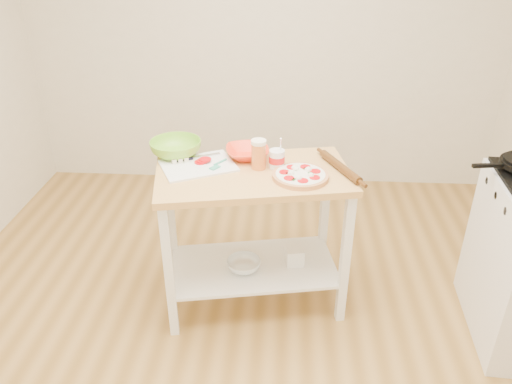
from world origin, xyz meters
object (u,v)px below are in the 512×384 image
Objects in this scene: beer_pint at (259,154)px; rolling_pin at (340,167)px; spatula at (218,165)px; knife at (192,158)px; prep_island at (253,212)px; green_bowl at (176,148)px; yogurt_tub at (277,159)px; orange_bowl at (247,153)px; shelf_glass_bowl at (244,265)px; cutting_board at (197,165)px; pizza at (300,175)px; shelf_bin at (294,256)px.

rolling_pin is at bearing -0.30° from beer_pint.
knife is (-0.16, 0.08, 0.00)m from spatula.
beer_pint is (0.03, 0.05, 0.34)m from prep_island.
green_bowl is 1.59× the size of yogurt_tub.
orange_bowl is at bearing -11.53° from spatula.
orange_bowl is at bearing 87.93° from shelf_glass_bowl.
yogurt_tub is at bearing -32.60° from knife.
cutting_board reaches higher than spatula.
pizza is at bearing -36.32° from cutting_board.
cutting_board is 2.57× the size of yogurt_tub.
spatula is 0.34m from yogurt_tub.
yogurt_tub is at bearing -36.37° from orange_bowl.
yogurt_tub is at bearing 26.93° from prep_island.
cutting_board is 0.31m from orange_bowl.
spatula is at bearing -137.45° from orange_bowl.
cutting_board is 2.88× the size of beer_pint.
spatula is at bearing -177.41° from yogurt_tub.
cutting_board is 2.37× the size of shelf_glass_bowl.
shelf_bin is at bearing -13.48° from yogurt_tub.
beer_pint is at bearing -62.55° from orange_bowl.
spatula is at bearing -179.52° from beer_pint.
shelf_bin is (0.25, 0.04, -0.33)m from prep_island.
beer_pint reaches higher than knife.
knife is at bearing -30.90° from green_bowl.
green_bowl is 2.81× the size of shelf_bin.
yogurt_tub is (0.50, -0.06, 0.04)m from knife.
spatula reaches higher than shelf_bin.
pizza is 0.77m from green_bowl.
prep_island is 6.87× the size of beer_pint.
yogurt_tub reaches higher than green_bowl.
prep_island is at bearing -44.60° from knife.
green_bowl is 0.52m from beer_pint.
spatula is 0.39× the size of rolling_pin.
shelf_glass_bowl is at bearing 178.66° from pizza.
beer_pint is at bearing -53.60° from spatula.
prep_island is 0.34m from yogurt_tub.
knife is 0.41m from beer_pint.
green_bowl is (-0.73, 0.25, 0.03)m from pizza.
prep_island reaches higher than shelf_bin.
shelf_bin is (0.62, -0.09, -0.60)m from knife.
spatula is at bearing 179.96° from rolling_pin.
shelf_glass_bowl is at bearing -29.77° from green_bowl.
knife is 1.20× the size of shelf_glass_bowl.
cutting_board reaches higher than shelf_bin.
yogurt_tub reaches higher than beer_pint.
shelf_glass_bowl is 1.92× the size of shelf_bin.
pizza is 0.18m from yogurt_tub.
rolling_pin is at bearing -2.51° from yogurt_tub.
prep_island is at bearing -22.01° from green_bowl.
prep_island is 6.13× the size of yogurt_tub.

